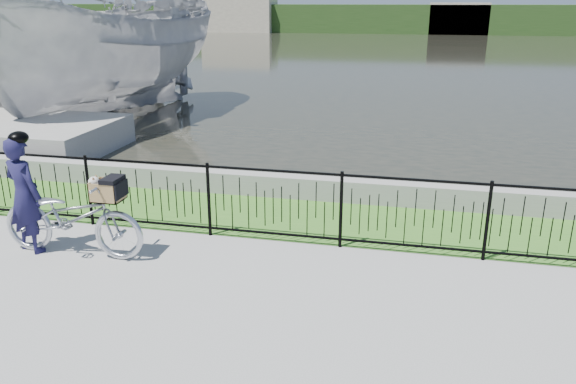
% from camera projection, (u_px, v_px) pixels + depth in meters
% --- Properties ---
extents(ground, '(120.00, 120.00, 0.00)m').
position_uv_depth(ground, '(242.00, 292.00, 6.94)').
color(ground, gray).
rests_on(ground, ground).
extents(grass_strip, '(60.00, 2.00, 0.01)m').
position_uv_depth(grass_strip, '(288.00, 217.00, 9.34)').
color(grass_strip, '#3E7424').
rests_on(grass_strip, ground).
extents(water, '(120.00, 120.00, 0.00)m').
position_uv_depth(water, '(387.00, 54.00, 37.42)').
color(water, '#28281F').
rests_on(water, ground).
extents(quay_wall, '(60.00, 0.30, 0.40)m').
position_uv_depth(quay_wall, '(300.00, 187.00, 10.20)').
color(quay_wall, gray).
rests_on(quay_wall, ground).
extents(fence, '(14.00, 0.06, 1.15)m').
position_uv_depth(fence, '(273.00, 205.00, 8.23)').
color(fence, black).
rests_on(fence, ground).
extents(far_treeline, '(120.00, 6.00, 3.00)m').
position_uv_depth(far_treeline, '(401.00, 19.00, 61.87)').
color(far_treeline, '#28451A').
rests_on(far_treeline, ground).
extents(far_building_left, '(8.00, 4.00, 4.00)m').
position_uv_depth(far_building_left, '(239.00, 14.00, 63.56)').
color(far_building_left, '#B0A68D').
rests_on(far_building_left, ground).
extents(far_building_right, '(6.00, 3.00, 3.20)m').
position_uv_depth(far_building_right, '(458.00, 19.00, 59.22)').
color(far_building_right, '#B0A68D').
rests_on(far_building_right, ground).
extents(bicycle_rig, '(2.12, 0.74, 1.21)m').
position_uv_depth(bicycle_rig, '(73.00, 217.00, 7.80)').
color(bicycle_rig, '#B0B3BC').
rests_on(bicycle_rig, ground).
extents(cyclist, '(0.71, 0.58, 1.75)m').
position_uv_depth(cyclist, '(24.00, 193.00, 7.83)').
color(cyclist, '#161439').
rests_on(cyclist, ground).
extents(boat_near, '(5.16, 10.45, 5.67)m').
position_uv_depth(boat_near, '(109.00, 50.00, 16.29)').
color(boat_near, '#B0B0B0').
rests_on(boat_near, water).
extents(boat_far, '(9.03, 11.58, 2.19)m').
position_uv_depth(boat_far, '(42.00, 73.00, 18.83)').
color(boat_far, '#B0B0B0').
rests_on(boat_far, water).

